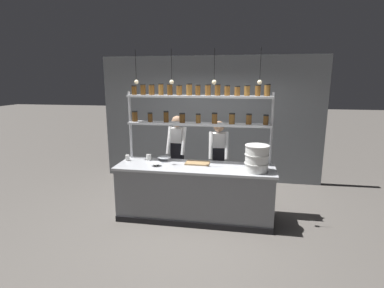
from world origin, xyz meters
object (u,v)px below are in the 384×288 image
Objects in this scene: cutting_board at (198,163)px; serving_cup_front at (128,158)px; chef_center at (218,157)px; prep_bowl_near_left at (164,159)px; prep_bowl_center_front at (156,165)px; serving_cup_by_board at (149,157)px; spice_shelf_unit at (198,110)px; chef_left at (177,152)px; container_stack at (257,158)px.

cutting_board is 1.24m from serving_cup_front.
chef_center reaches higher than prep_bowl_near_left.
cutting_board is at bearing -8.38° from prep_bowl_near_left.
cutting_board is at bearing 20.83° from prep_bowl_center_front.
serving_cup_by_board reaches higher than serving_cup_front.
spice_shelf_unit reaches higher than chef_center.
prep_bowl_near_left is 2.34× the size of serving_cup_front.
chef_left is 15.04× the size of serving_cup_by_board.
chef_center is 14.39× the size of serving_cup_by_board.
prep_bowl_center_front is (-0.16, -0.89, -0.00)m from chef_left.
spice_shelf_unit is 1.08m from chef_left.
container_stack reaches higher than serving_cup_by_board.
cutting_board is (0.02, -0.19, -0.87)m from spice_shelf_unit.
chef_left reaches higher than container_stack.
prep_bowl_near_left is 2.14× the size of serving_cup_by_board.
spice_shelf_unit is 14.73× the size of prep_bowl_center_front.
cutting_board is at bearing -122.97° from chef_center.
container_stack is 3.82× the size of serving_cup_by_board.
prep_bowl_center_front is (-0.63, -0.44, -0.86)m from spice_shelf_unit.
chef_left is 0.90m from prep_bowl_center_front.
chef_left is 0.56m from prep_bowl_near_left.
serving_cup_front reaches higher than prep_bowl_center_front.
serving_cup_by_board is (-0.86, -0.12, -0.83)m from spice_shelf_unit.
prep_bowl_center_front is at bearing 179.34° from container_stack.
chef_left is 4.11× the size of cutting_board.
serving_cup_front is (-0.58, 0.23, 0.03)m from prep_bowl_center_front.
chef_center is at bearing 28.79° from prep_bowl_near_left.
prep_bowl_near_left is at bearing 9.62° from serving_cup_front.
serving_cup_front is (-1.22, -0.21, -0.83)m from spice_shelf_unit.
chef_center is 1.27m from prep_bowl_center_front.
cutting_board is at bearing -4.73° from serving_cup_by_board.
container_stack is (0.98, -0.46, -0.67)m from spice_shelf_unit.
chef_center reaches higher than prep_bowl_center_front.
cutting_board is 0.61m from prep_bowl_near_left.
chef_left is 1.73m from container_stack.
prep_bowl_near_left is at bearing -170.18° from spice_shelf_unit.
serving_cup_by_board reaches higher than prep_bowl_center_front.
serving_cup_front is at bearing -133.85° from chef_left.
container_stack is 4.16× the size of serving_cup_front.
chef_left reaches higher than chef_center.
cutting_board is (0.50, -0.64, -0.01)m from chef_left.
cutting_board is 2.37× the size of prep_bowl_center_front.
chef_center is (0.32, 0.40, -0.91)m from spice_shelf_unit.
serving_cup_front is at bearing -164.34° from chef_center.
chef_center is 1.29m from serving_cup_by_board.
spice_shelf_unit is at bearing 7.76° from serving_cup_by_board.
cutting_board is at bearing -47.70° from chef_left.
cutting_board is 3.99× the size of serving_cup_front.
container_stack reaches higher than prep_bowl_center_front.
chef_center reaches higher than cutting_board.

